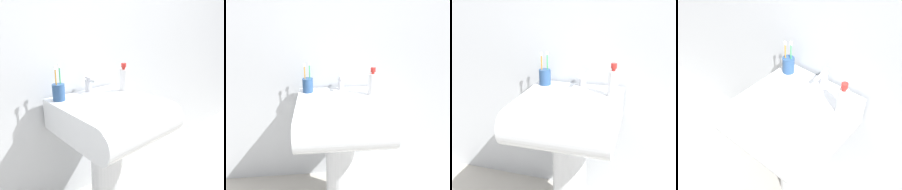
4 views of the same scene
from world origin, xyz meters
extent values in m
cube|color=silver|center=(0.00, 0.29, 1.20)|extent=(5.00, 0.05, 2.40)
cylinder|color=white|center=(0.00, 0.00, 0.29)|extent=(0.19, 0.19, 0.58)
cube|color=white|center=(0.00, 0.00, 0.67)|extent=(0.53, 0.50, 0.18)
cylinder|color=white|center=(0.00, -0.25, 0.67)|extent=(0.53, 0.18, 0.18)
cylinder|color=silver|center=(0.02, 0.20, 0.80)|extent=(0.04, 0.04, 0.08)
cylinder|color=silver|center=(0.02, 0.16, 0.84)|extent=(0.02, 0.08, 0.02)
cube|color=silver|center=(0.02, 0.20, 0.85)|extent=(0.01, 0.06, 0.01)
cylinder|color=#2D5184|center=(-0.20, 0.17, 0.81)|extent=(0.07, 0.07, 0.09)
cylinder|color=orange|center=(-0.22, 0.16, 0.86)|extent=(0.01, 0.01, 0.16)
cube|color=white|center=(-0.22, 0.16, 0.95)|extent=(0.01, 0.01, 0.02)
cylinder|color=#3FB266|center=(-0.19, 0.17, 0.86)|extent=(0.01, 0.01, 0.17)
cube|color=white|center=(-0.19, 0.17, 0.95)|extent=(0.01, 0.01, 0.02)
cylinder|color=white|center=(0.21, 0.08, 0.83)|extent=(0.05, 0.05, 0.14)
cylinder|color=red|center=(0.21, 0.08, 0.90)|extent=(0.02, 0.02, 0.01)
cylinder|color=red|center=(0.21, 0.08, 0.93)|extent=(0.03, 0.03, 0.03)
camera|label=1|loc=(-0.75, -0.90, 1.14)|focal=35.00mm
camera|label=2|loc=(-0.13, -1.22, 1.25)|focal=35.00mm
camera|label=3|loc=(0.36, -1.35, 1.27)|focal=45.00mm
camera|label=4|loc=(0.67, -0.83, 1.72)|focal=45.00mm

